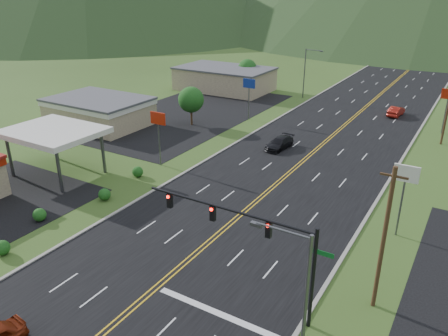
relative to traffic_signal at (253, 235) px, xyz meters
The scene contains 16 objects.
traffic_signal is the anchor object (origin of this frame).
streetlight_east 6.17m from the traffic_signal, 40.39° to the right, with size 3.28×0.25×9.00m.
streetlight_west 58.88m from the traffic_signal, 107.97° to the left, with size 3.28×0.25×9.00m.
gas_canopy 29.59m from the traffic_signal, 164.30° to the left, with size 10.00×8.00×5.30m.
building_west_mid 45.46m from the traffic_signal, 148.05° to the left, with size 14.40×10.40×4.10m.
building_west_far 64.15m from the traffic_signal, 122.56° to the left, with size 18.40×11.40×4.50m.
pole_sign_west_a 26.00m from the traffic_signal, 142.00° to the left, with size 2.00×0.18×6.40m.
pole_sign_west_b 43.17m from the traffic_signal, 118.32° to the left, with size 2.00×0.18×6.40m.
pole_sign_east_a 15.45m from the traffic_signal, 65.05° to the left, with size 2.00×0.18×6.40m.
pole_sign_east_b 46.47m from the traffic_signal, 81.94° to the left, with size 2.00×0.18×6.40m.
tree_west_a 40.80m from the traffic_signal, 130.50° to the left, with size 3.84×3.84×5.82m.
tree_west_b 66.01m from the traffic_signal, 118.49° to the left, with size 3.84×3.84×5.82m.
utility_pole_a 8.08m from the traffic_signal, 29.72° to the left, with size 1.60×0.28×10.00m.
utility_pole_b 41.60m from the traffic_signal, 80.29° to the left, with size 1.60×0.28×10.00m.
car_dark_mid 30.58m from the traffic_signal, 110.85° to the left, with size 2.02×4.96×1.44m, color black.
car_red_far 52.18m from the traffic_signal, 91.04° to the left, with size 1.63×4.67×1.54m, color maroon.
Camera 1 is at (16.95, -6.97, 19.69)m, focal length 35.00 mm.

